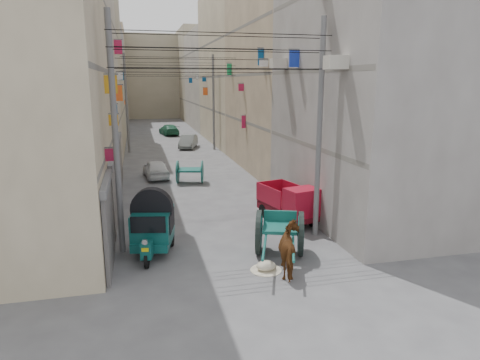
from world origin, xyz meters
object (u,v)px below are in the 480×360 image
object	(u,v)px
mini_truck	(292,205)
second_cart	(190,171)
distant_car_green	(169,130)
tonga_cart	(280,232)
feed_sack	(266,266)
distant_car_grey	(188,142)
auto_rickshaw	(153,224)
horse	(292,250)
distant_car_white	(156,169)

from	to	relation	value
mini_truck	second_cart	distance (m)	8.92
distant_car_green	tonga_cart	bearing A→B (deg)	82.91
feed_sack	distant_car_grey	size ratio (longest dim) A/B	0.17
tonga_cart	distant_car_green	xyz separation A→B (m)	(-1.06, 34.87, -0.21)
auto_rickshaw	distant_car_grey	xyz separation A→B (m)	(4.04, 23.63, -0.45)
auto_rickshaw	distant_car_grey	world-z (taller)	auto_rickshaw
tonga_cart	mini_truck	bearing A→B (deg)	82.10
auto_rickshaw	mini_truck	size ratio (longest dim) A/B	0.81
auto_rickshaw	feed_sack	world-z (taller)	auto_rickshaw
mini_truck	horse	distance (m)	4.71
second_cart	distant_car_green	bearing A→B (deg)	101.25
auto_rickshaw	distant_car_white	size ratio (longest dim) A/B	0.78
second_cart	distant_car_white	bearing A→B (deg)	147.22
auto_rickshaw	tonga_cart	xyz separation A→B (m)	(4.18, -1.17, -0.24)
auto_rickshaw	feed_sack	bearing A→B (deg)	-22.45
distant_car_grey	horse	bearing A→B (deg)	-73.86
horse	tonga_cart	bearing A→B (deg)	-82.57
tonga_cart	second_cart	xyz separation A→B (m)	(-1.66, 11.25, -0.09)
auto_rickshaw	tonga_cart	size ratio (longest dim) A/B	0.71
distant_car_green	horse	bearing A→B (deg)	82.66
horse	distant_car_grey	size ratio (longest dim) A/B	0.50
feed_sack	distant_car_grey	distance (m)	25.94
tonga_cart	distant_car_green	distance (m)	34.88
tonga_cart	feed_sack	bearing A→B (deg)	-106.19
tonga_cart	distant_car_white	distance (m)	13.62
mini_truck	auto_rickshaw	bearing A→B (deg)	-177.08
horse	distant_car_green	xyz separation A→B (m)	(-0.95, 36.35, -0.17)
second_cart	horse	bearing A→B (deg)	-70.38
auto_rickshaw	feed_sack	xyz separation A→B (m)	(3.35, -2.30, -0.88)
distant_car_white	mini_truck	bearing A→B (deg)	110.91
auto_rickshaw	distant_car_green	size ratio (longest dim) A/B	0.64
auto_rickshaw	second_cart	xyz separation A→B (m)	(2.52, 10.08, -0.32)
feed_sack	tonga_cart	bearing A→B (deg)	53.97
tonga_cart	distant_car_green	bearing A→B (deg)	111.59
distant_car_white	distant_car_green	distance (m)	21.86
tonga_cart	distant_car_grey	xyz separation A→B (m)	(-0.14, 24.80, -0.21)
auto_rickshaw	tonga_cart	bearing A→B (deg)	-3.60
distant_car_white	feed_sack	bearing A→B (deg)	95.29
auto_rickshaw	tonga_cart	world-z (taller)	auto_rickshaw
distant_car_green	distant_car_white	bearing A→B (deg)	74.70
feed_sack	horse	xyz separation A→B (m)	(0.71, -0.35, 0.59)
horse	distant_car_white	size ratio (longest dim) A/B	0.54
feed_sack	distant_car_grey	xyz separation A→B (m)	(0.69, 25.93, 0.43)
tonga_cart	horse	xyz separation A→B (m)	(-0.11, -1.49, -0.05)
horse	distant_car_white	distance (m)	15.03
tonga_cart	second_cart	world-z (taller)	tonga_cart
feed_sack	distant_car_grey	world-z (taller)	distant_car_grey
distant_car_white	distant_car_green	xyz separation A→B (m)	(2.46, 21.72, 0.02)
tonga_cart	second_cart	size ratio (longest dim) A/B	2.05
mini_truck	feed_sack	bearing A→B (deg)	-134.33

